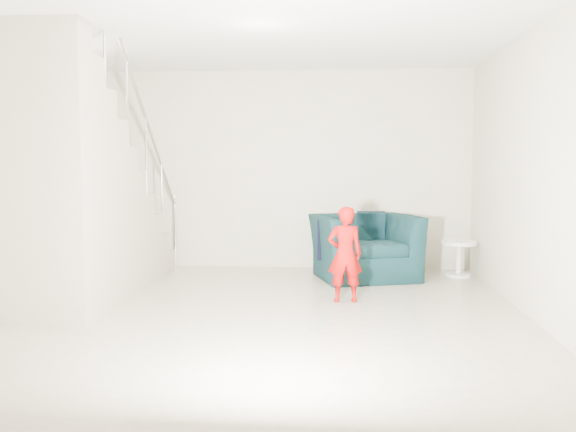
{
  "coord_description": "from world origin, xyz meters",
  "views": [
    {
      "loc": [
        0.7,
        -5.6,
        1.45
      ],
      "look_at": [
        0.15,
        1.2,
        0.85
      ],
      "focal_mm": 38.0,
      "sensor_mm": 36.0,
      "label": 1
    }
  ],
  "objects_px": {
    "armchair": "(365,247)",
    "toddler": "(345,254)",
    "side_table": "(459,253)",
    "staircase": "(79,211)"
  },
  "relations": [
    {
      "from": "armchair",
      "to": "toddler",
      "type": "bearing_deg",
      "value": -117.97
    },
    {
      "from": "toddler",
      "to": "armchair",
      "type": "bearing_deg",
      "value": -110.13
    },
    {
      "from": "armchair",
      "to": "side_table",
      "type": "distance_m",
      "value": 1.22
    },
    {
      "from": "side_table",
      "to": "staircase",
      "type": "relative_size",
      "value": 0.13
    },
    {
      "from": "armchair",
      "to": "staircase",
      "type": "height_order",
      "value": "staircase"
    },
    {
      "from": "armchair",
      "to": "toddler",
      "type": "xyz_separation_m",
      "value": [
        -0.27,
        -1.36,
        0.1
      ]
    },
    {
      "from": "armchair",
      "to": "toddler",
      "type": "height_order",
      "value": "toddler"
    },
    {
      "from": "armchair",
      "to": "side_table",
      "type": "bearing_deg",
      "value": -7.72
    },
    {
      "from": "side_table",
      "to": "staircase",
      "type": "bearing_deg",
      "value": -158.4
    },
    {
      "from": "side_table",
      "to": "staircase",
      "type": "xyz_separation_m",
      "value": [
        -4.25,
        -1.68,
        0.64
      ]
    }
  ]
}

